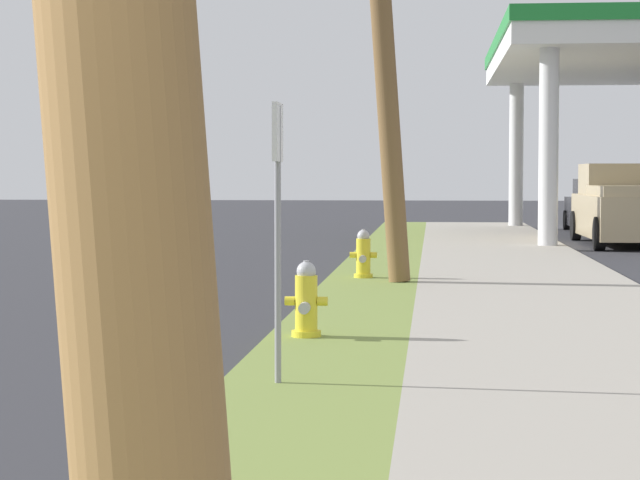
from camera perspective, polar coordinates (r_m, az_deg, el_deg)
fire_hydrant_nearest at (r=5.18m, az=-7.76°, el=-11.01°), size 0.42×0.38×0.74m
fire_hydrant_second at (r=11.96m, az=-0.65°, el=-2.97°), size 0.42×0.38×0.74m
fire_hydrant_third at (r=18.81m, az=2.03°, el=-0.77°), size 0.42×0.37×0.74m
street_sign_post at (r=9.25m, az=-1.98°, el=2.65°), size 0.05×0.36×2.12m
car_black_by_near_pump at (r=36.92m, az=13.03°, el=1.46°), size 1.98×4.52×1.57m
truck_tan_at_forecourt at (r=30.44m, az=14.07°, el=1.48°), size 2.16×5.41×1.97m
truck_white_on_apron at (r=40.83m, az=13.87°, el=1.86°), size 2.60×5.57×1.97m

